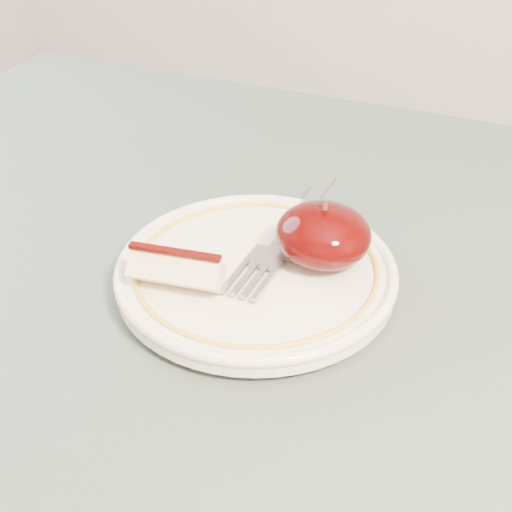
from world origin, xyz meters
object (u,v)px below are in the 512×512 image
at_px(fork, 287,232).
at_px(apple_half, 323,235).
at_px(plate, 256,271).
at_px(table, 191,428).

bearing_deg(fork, apple_half, -115.94).
xyz_separation_m(plate, fork, (0.01, 0.05, 0.01)).
bearing_deg(apple_half, table, -121.61).
xyz_separation_m(table, apple_half, (0.06, 0.10, 0.13)).
xyz_separation_m(table, plate, (0.02, 0.08, 0.10)).
distance_m(plate, fork, 0.05).
bearing_deg(table, plate, 73.83).
height_order(plate, fork, fork).
relative_size(table, plate, 4.29).
distance_m(table, plate, 0.13).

